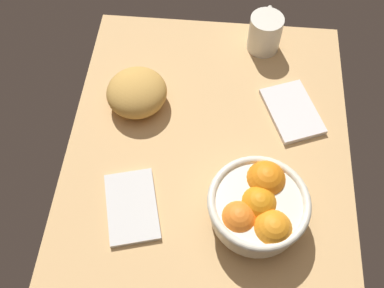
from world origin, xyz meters
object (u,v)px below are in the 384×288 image
(napkin_folded, at_px, (292,111))
(fruit_bowl, at_px, (258,207))
(bread_loaf, at_px, (137,92))
(napkin_spare, at_px, (132,206))
(mug, at_px, (265,32))

(napkin_folded, bearing_deg, fruit_bowl, 163.26)
(bread_loaf, bearing_deg, napkin_spare, -174.17)
(bread_loaf, height_order, mug, mug)
(napkin_folded, xyz_separation_m, napkin_spare, (-0.27, 0.33, -0.00))
(mug, bearing_deg, napkin_spare, 150.90)
(fruit_bowl, xyz_separation_m, napkin_spare, (0.00, 0.25, -0.05))
(napkin_folded, relative_size, napkin_spare, 0.98)
(fruit_bowl, bearing_deg, napkin_spare, 89.83)
(napkin_spare, bearing_deg, bread_loaf, 5.83)
(napkin_spare, xyz_separation_m, mug, (0.48, -0.26, 0.04))
(fruit_bowl, bearing_deg, napkin_folded, -16.74)
(napkin_spare, relative_size, mug, 1.25)
(fruit_bowl, bearing_deg, mug, -1.39)
(bread_loaf, relative_size, mug, 1.11)
(napkin_folded, height_order, mug, mug)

